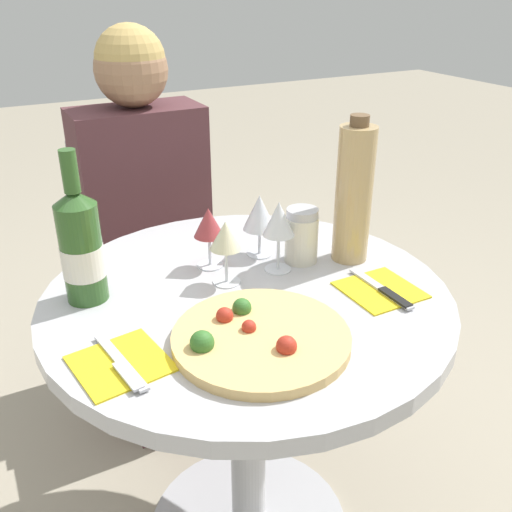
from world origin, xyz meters
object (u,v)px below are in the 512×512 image
Objects in this scene: pizza_large at (259,337)px; wine_bottle at (81,247)px; chair_behind_diner at (144,267)px; dining_table at (247,362)px; seated_diner at (153,247)px; tall_carafe at (354,194)px.

wine_bottle is at bearing 127.97° from pizza_large.
pizza_large is at bearing 86.44° from chair_behind_diner.
dining_table is at bearing -23.40° from wine_bottle.
chair_behind_diner is (-0.00, 0.78, -0.12)m from dining_table.
chair_behind_diner is at bearing -90.00° from seated_diner.
dining_table is 1.00× the size of chair_behind_diner.
tall_carafe is at bearing 30.57° from pizza_large.
chair_behind_diner is 2.64× the size of pizza_large.
wine_bottle is 0.94× the size of tall_carafe.
wine_bottle is at bearing 65.49° from chair_behind_diner.
pizza_large is at bearing -110.17° from dining_table.
wine_bottle is at bearing 60.31° from seated_diner.
dining_table is at bearing 69.83° from pizza_large.
tall_carafe is at bearing 111.30° from chair_behind_diner.
seated_diner is 3.72× the size of pizza_large.
seated_diner reaches higher than wine_bottle.
tall_carafe reaches higher than dining_table.
seated_diner is at bearing 90.00° from chair_behind_diner.
tall_carafe is (0.29, -0.74, 0.46)m from chair_behind_diner.
tall_carafe reaches higher than chair_behind_diner.
chair_behind_diner reaches higher than pizza_large.
chair_behind_diner reaches higher than dining_table.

